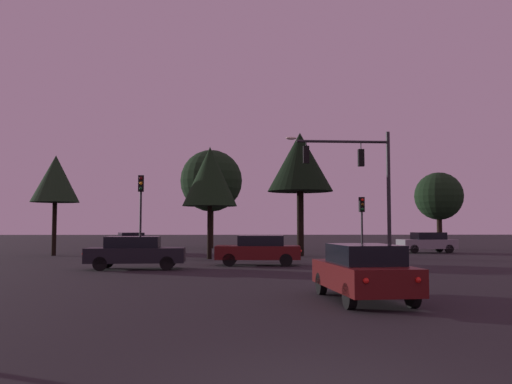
# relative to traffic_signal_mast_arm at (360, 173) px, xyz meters

# --- Properties ---
(ground_plane) EXTENTS (168.00, 168.00, 0.00)m
(ground_plane) POSITION_rel_traffic_signal_mast_arm_xyz_m (-5.24, 3.99, -4.74)
(ground_plane) COLOR black
(ground_plane) RESTS_ON ground
(traffic_signal_mast_arm) EXTENTS (5.51, 0.53, 6.96)m
(traffic_signal_mast_arm) POSITION_rel_traffic_signal_mast_arm_xyz_m (0.00, 0.00, 0.00)
(traffic_signal_mast_arm) COLOR #232326
(traffic_signal_mast_arm) RESTS_ON ground
(traffic_light_corner_left) EXTENTS (0.32, 0.36, 4.79)m
(traffic_light_corner_left) POSITION_rel_traffic_signal_mast_arm_xyz_m (-11.75, 1.82, -1.38)
(traffic_light_corner_left) COLOR #232326
(traffic_light_corner_left) RESTS_ON ground
(traffic_light_corner_right) EXTENTS (0.33, 0.37, 3.74)m
(traffic_light_corner_right) POSITION_rel_traffic_signal_mast_arm_xyz_m (1.03, 4.23, -2.08)
(traffic_light_corner_right) COLOR #232326
(traffic_light_corner_right) RESTS_ON ground
(car_nearside_lane) EXTENTS (2.20, 4.37, 1.52)m
(car_nearside_lane) POSITION_rel_traffic_signal_mast_arm_xyz_m (-2.94, -12.84, -3.95)
(car_nearside_lane) COLOR #4C0F0F
(car_nearside_lane) RESTS_ON ground
(car_crossing_left) EXTENTS (4.64, 2.02, 1.52)m
(car_crossing_left) POSITION_rel_traffic_signal_mast_arm_xyz_m (-11.15, -2.43, -3.95)
(car_crossing_left) COLOR black
(car_crossing_left) RESTS_ON ground
(car_crossing_right) EXTENTS (4.42, 2.00, 1.52)m
(car_crossing_right) POSITION_rel_traffic_signal_mast_arm_xyz_m (-5.34, -0.18, -3.95)
(car_crossing_right) COLOR #4C0F0F
(car_crossing_right) RESTS_ON ground
(car_far_lane) EXTENTS (3.22, 4.73, 1.52)m
(car_far_lane) POSITION_rel_traffic_signal_mast_arm_xyz_m (-14.22, 11.32, -3.95)
(car_far_lane) COLOR #0F1947
(car_far_lane) RESTS_ON ground
(car_parked_lot) EXTENTS (4.32, 2.15, 1.52)m
(car_parked_lot) POSITION_rel_traffic_signal_mast_arm_xyz_m (7.63, 11.63, -3.95)
(car_parked_lot) COLOR gray
(car_parked_lot) RESTS_ON ground
(tree_behind_sign) EXTENTS (5.56, 5.56, 8.83)m
(tree_behind_sign) POSITION_rel_traffic_signal_mast_arm_xyz_m (-8.92, 19.99, 1.29)
(tree_behind_sign) COLOR black
(tree_behind_sign) RESTS_ON ground
(tree_left_far) EXTENTS (3.34, 3.34, 6.87)m
(tree_left_far) POSITION_rel_traffic_signal_mast_arm_xyz_m (-8.15, 4.94, 0.27)
(tree_left_far) COLOR black
(tree_left_far) RESTS_ON ground
(tree_center_horizon) EXTENTS (4.37, 4.37, 8.27)m
(tree_center_horizon) POSITION_rel_traffic_signal_mast_arm_xyz_m (-2.28, 7.76, 1.49)
(tree_center_horizon) COLOR black
(tree_center_horizon) RESTS_ON ground
(tree_right_cluster) EXTENTS (3.19, 3.19, 6.80)m
(tree_right_cluster) POSITION_rel_traffic_signal_mast_arm_xyz_m (-18.85, 8.72, 0.43)
(tree_right_cluster) COLOR black
(tree_right_cluster) RESTS_ON ground
(tree_lot_edge) EXTENTS (4.05, 4.05, 6.55)m
(tree_lot_edge) POSITION_rel_traffic_signal_mast_arm_xyz_m (10.59, 16.87, -0.24)
(tree_lot_edge) COLOR black
(tree_lot_edge) RESTS_ON ground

